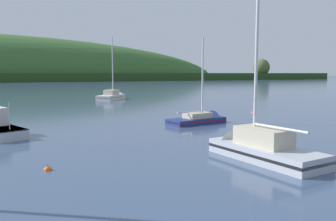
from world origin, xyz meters
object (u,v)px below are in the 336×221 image
object	(u,v)px
sailboat_midwater_white	(203,121)
sailboat_outer_reach	(254,151)
mooring_buoy_far_upstream	(48,170)
sailboat_far_left	(113,97)
mooring_buoy_foreground	(253,113)

from	to	relation	value
sailboat_midwater_white	sailboat_outer_reach	world-z (taller)	sailboat_outer_reach
mooring_buoy_far_upstream	sailboat_midwater_white	bearing A→B (deg)	33.68
sailboat_far_left	sailboat_outer_reach	size ratio (longest dim) A/B	1.04
mooring_buoy_foreground	mooring_buoy_far_upstream	size ratio (longest dim) A/B	1.08
sailboat_outer_reach	mooring_buoy_foreground	world-z (taller)	sailboat_outer_reach
sailboat_midwater_white	mooring_buoy_far_upstream	bearing A→B (deg)	-154.97
sailboat_midwater_white	mooring_buoy_far_upstream	size ratio (longest dim) A/B	19.92
sailboat_midwater_white	sailboat_far_left	world-z (taller)	sailboat_far_left
sailboat_midwater_white	sailboat_outer_reach	xyz separation A→B (m)	(-5.50, -14.65, 0.24)
sailboat_midwater_white	sailboat_far_left	xyz separation A→B (m)	(2.13, 38.63, 0.21)
sailboat_far_left	mooring_buoy_far_upstream	size ratio (longest dim) A/B	27.37
mooring_buoy_foreground	sailboat_midwater_white	bearing A→B (deg)	-157.09
sailboat_midwater_white	mooring_buoy_far_upstream	world-z (taller)	sailboat_midwater_white
sailboat_far_left	mooring_buoy_foreground	size ratio (longest dim) A/B	25.30
sailboat_far_left	sailboat_midwater_white	bearing A→B (deg)	-142.38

